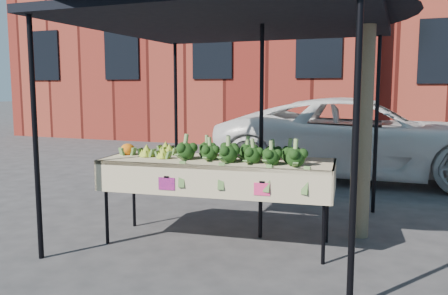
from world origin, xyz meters
TOP-DOWN VIEW (x-y plane):
  - ground at (0.00, 0.00)m, footprint 90.00×90.00m
  - table at (-0.19, 0.09)m, footprint 2.47×1.04m
  - canopy at (-0.16, 0.52)m, footprint 3.16×3.16m
  - broccoli_heap at (0.09, 0.12)m, footprint 1.34×0.54m
  - romanesco_cluster at (-0.85, 0.13)m, footprint 0.41×0.55m
  - cauliflower_pair at (-1.24, 0.04)m, footprint 0.18×0.18m
  - vehicle at (0.92, 4.46)m, footprint 1.58×2.49m
  - street_tree at (1.21, 0.86)m, footprint 2.48×2.48m
  - building_left at (-5.00, 12.00)m, footprint 12.00×8.00m

SIDE VIEW (x-z plane):
  - ground at x=0.00m, z-range 0.00..0.00m
  - table at x=-0.19m, z-range 0.00..0.90m
  - cauliflower_pair at x=-1.24m, z-range 0.90..1.06m
  - romanesco_cluster at x=-0.85m, z-range 0.90..1.08m
  - broccoli_heap at x=0.09m, z-range 0.90..1.13m
  - canopy at x=-0.16m, z-range 0.00..2.74m
  - street_tree at x=1.21m, z-range 0.00..4.89m
  - vehicle at x=0.92m, z-range 0.00..5.27m
  - building_left at x=-5.00m, z-range 0.00..9.00m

